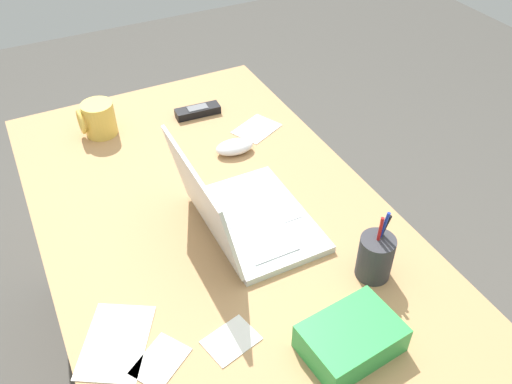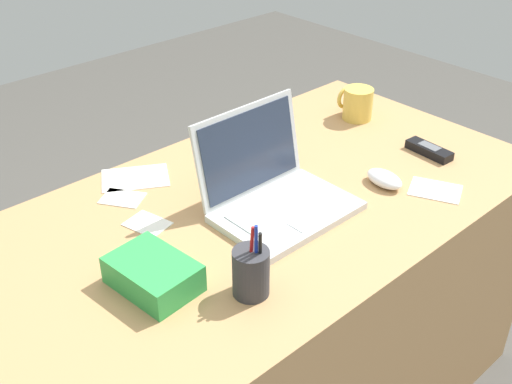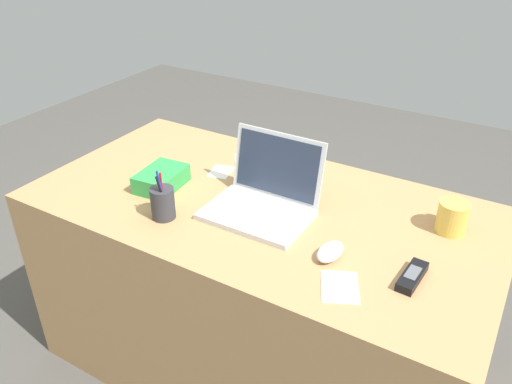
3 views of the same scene
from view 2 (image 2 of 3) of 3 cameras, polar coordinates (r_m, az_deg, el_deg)
The scene contains 11 objects.
desk at distance 1.76m, azimuth -0.18°, elevation -11.43°, with size 1.53×0.79×0.74m, color tan.
laptop at distance 1.50m, azimuth 1.68°, elevation 0.07°, with size 0.32×0.27×0.23m.
computer_mouse at distance 1.64m, azimuth 11.50°, elevation 1.17°, with size 0.06×0.11×0.04m, color white.
coffee_mug_white at distance 1.97m, azimuth 9.09°, elevation 7.89°, with size 0.09×0.10×0.10m.
cordless_phone at distance 1.82m, azimuth 15.33°, elevation 3.67°, with size 0.05×0.14×0.03m.
pen_holder at distance 1.25m, azimuth -0.45°, elevation -7.22°, with size 0.07×0.07×0.17m.
snack_bag at distance 1.29m, azimuth -9.25°, elevation -7.32°, with size 0.13×0.18×0.06m, color green.
paper_note_near_laptop at distance 1.59m, azimuth -11.94°, elevation -0.55°, with size 0.07×0.10×0.00m, color white.
paper_note_left at distance 1.65m, azimuth 15.86°, elevation 0.16°, with size 0.10×0.13×0.00m, color white.
paper_note_right at distance 1.67m, azimuth -10.83°, elevation 1.26°, with size 0.17×0.12×0.00m, color white.
paper_note_front at distance 1.49m, azimuth -9.76°, elevation -2.85°, with size 0.07×0.10×0.00m, color white.
Camera 2 is at (-0.86, -0.94, 1.58)m, focal length 44.38 mm.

